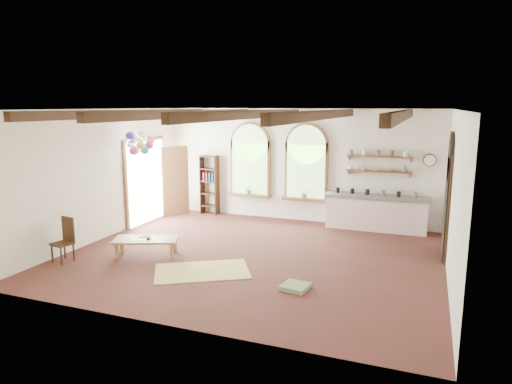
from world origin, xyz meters
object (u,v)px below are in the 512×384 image
at_px(balloon_cluster, 139,144).
at_px(side_chair, 64,249).
at_px(kitchen_counter, 376,212).
at_px(coffee_table, 146,241).

bearing_deg(balloon_cluster, side_chair, -95.32).
height_order(kitchen_counter, coffee_table, kitchen_counter).
xyz_separation_m(kitchen_counter, side_chair, (-5.95, -4.96, -0.20)).
relative_size(kitchen_counter, side_chair, 2.83).
bearing_deg(balloon_cluster, coffee_table, -53.46).
height_order(kitchen_counter, side_chair, side_chair).
relative_size(coffee_table, balloon_cluster, 1.34).
relative_size(kitchen_counter, coffee_table, 1.76).
height_order(side_chair, balloon_cluster, balloon_cluster).
bearing_deg(coffee_table, kitchen_counter, 41.82).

